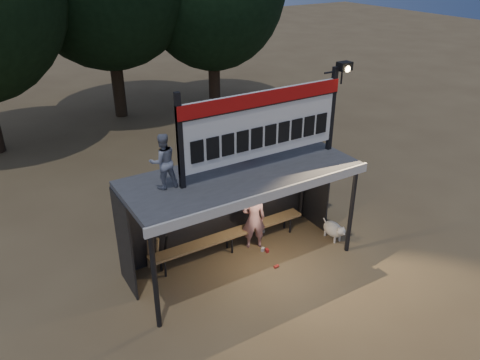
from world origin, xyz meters
name	(u,v)px	position (x,y,z in m)	size (l,w,h in m)	color
ground	(242,262)	(0.00, 0.00, 0.00)	(80.00, 80.00, 0.00)	brown
player	(254,219)	(0.58, 0.41, 0.77)	(0.56, 0.37, 1.54)	silver
child_a	(163,161)	(-1.64, 0.18, 2.88)	(0.54, 0.42, 1.11)	gray
child_b	(243,137)	(0.38, 0.56, 2.83)	(0.50, 0.32, 1.02)	maroon
dugout_shelter	(236,187)	(0.00, 0.24, 1.85)	(5.10, 2.08, 2.32)	#393A3C
scoreboard_assembly	(265,121)	(0.56, -0.01, 3.32)	(4.10, 0.27, 1.99)	black
bench	(229,235)	(0.00, 0.55, 0.43)	(4.00, 0.35, 0.48)	olive
dog	(334,229)	(2.44, -0.37, 0.28)	(0.36, 0.81, 0.49)	white
bats	(157,251)	(-1.71, 0.82, 0.43)	(0.48, 0.33, 0.84)	olive
litter	(266,245)	(0.83, 0.24, 0.04)	(0.66, 1.52, 0.08)	#B01F1E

